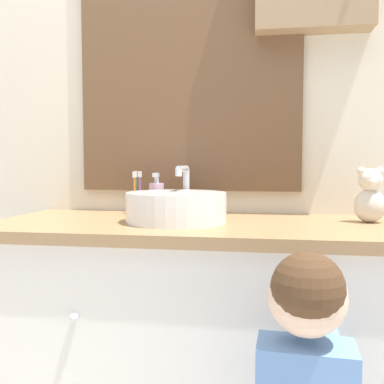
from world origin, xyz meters
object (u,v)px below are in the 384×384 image
Objects in this scene: soap_dispenser at (157,198)px; teddy_bear at (370,196)px; sink_basin at (177,206)px; toothbrush_holder at (137,202)px.

teddy_bear reaches higher than soap_dispenser.
teddy_bear is (0.61, 0.08, 0.03)m from sink_basin.
toothbrush_holder reaches higher than soap_dispenser.
teddy_bear is (0.72, -0.09, 0.02)m from soap_dispenser.
sink_basin is 2.09× the size of teddy_bear.
toothbrush_holder is at bearing 164.84° from soap_dispenser.
toothbrush_holder is (-0.19, 0.19, -0.01)m from sink_basin.
toothbrush_holder is 0.81m from teddy_bear.
sink_basin reaches higher than toothbrush_holder.
teddy_bear reaches higher than toothbrush_holder.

